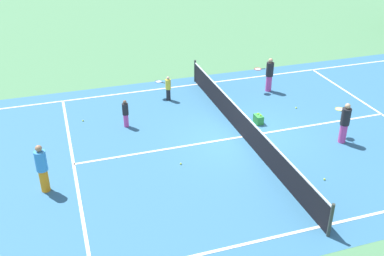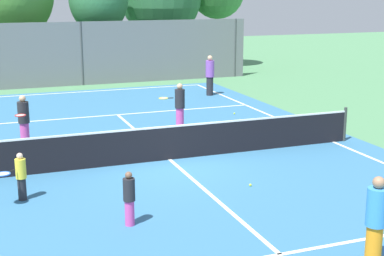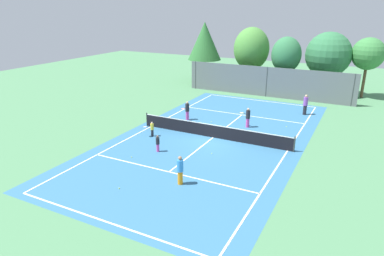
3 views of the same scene
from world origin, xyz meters
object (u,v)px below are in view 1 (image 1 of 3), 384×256
player_2 (168,88)px  tennis_ball_5 (324,179)px  tennis_ball_0 (83,121)px  tennis_ball_1 (181,164)px  tennis_ball_4 (296,108)px  ball_crate (258,119)px  player_5 (126,113)px  player_4 (42,168)px  player_3 (345,122)px  player_0 (269,74)px

player_2 → tennis_ball_5: size_ratio=17.09×
player_2 → tennis_ball_0: (1.00, -3.89, -0.56)m
tennis_ball_1 → tennis_ball_4: size_ratio=1.00×
player_2 → ball_crate: bearing=40.9°
player_5 → tennis_ball_0: size_ratio=17.53×
player_4 → tennis_ball_1: 4.59m
tennis_ball_1 → tennis_ball_0: bearing=-146.5°
tennis_ball_0 → tennis_ball_4: (1.61, 8.97, 0.00)m
tennis_ball_0 → tennis_ball_1: bearing=33.5°
player_5 → ball_crate: (1.38, 5.17, -0.41)m
player_3 → player_5: bearing=-116.4°
player_2 → tennis_ball_4: 5.74m
tennis_ball_1 → player_3: bearing=86.9°
player_2 → player_3: 7.77m
tennis_ball_0 → tennis_ball_1: (4.37, 2.90, 0.00)m
player_4 → player_2: bearing=135.0°
player_0 → tennis_ball_5: size_ratio=24.39×
player_0 → player_3: size_ratio=1.00×
player_2 → tennis_ball_1: 5.49m
player_0 → tennis_ball_5: player_0 is taller
player_2 → tennis_ball_0: size_ratio=17.09×
player_4 → tennis_ball_4: (-2.90, 10.59, -0.82)m
ball_crate → tennis_ball_1: (2.01, -3.90, -0.15)m
tennis_ball_1 → player_5: bearing=-159.4°
tennis_ball_4 → tennis_ball_5: same height
player_5 → tennis_ball_5: 7.98m
tennis_ball_1 → ball_crate: bearing=117.3°
player_0 → player_2: size_ratio=1.43×
player_4 → tennis_ball_0: 4.86m
tennis_ball_5 → player_0: bearing=168.2°
tennis_ball_5 → player_2: bearing=-157.2°
player_0 → tennis_ball_4: (2.13, 0.31, -0.80)m
player_2 → ball_crate: size_ratio=2.58×
tennis_ball_0 → player_4: bearing=-19.8°
ball_crate → tennis_ball_4: bearing=109.1°
tennis_ball_0 → ball_crate: bearing=70.9°
tennis_ball_5 → tennis_ball_0: bearing=-133.3°
tennis_ball_0 → player_0: bearing=93.4°
player_4 → player_5: bearing=137.3°
player_3 → player_5: size_ratio=1.39×
player_0 → tennis_ball_1: (4.89, -5.76, -0.80)m
player_2 → ball_crate: 4.46m
tennis_ball_4 → tennis_ball_0: bearing=-100.2°
player_5 → tennis_ball_4: 7.39m
player_3 → tennis_ball_1: player_3 is taller
ball_crate → player_3: bearing=44.9°
ball_crate → player_2: bearing=-139.1°
tennis_ball_4 → ball_crate: bearing=-70.9°
player_2 → tennis_ball_5: bearing=22.8°
ball_crate → tennis_ball_4: ball_crate is taller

